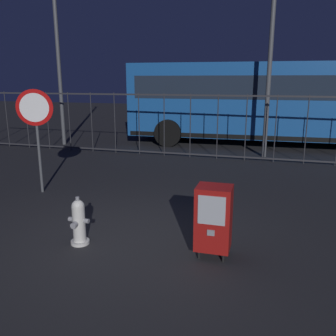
# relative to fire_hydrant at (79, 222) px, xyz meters

# --- Properties ---
(ground_plane) EXTENTS (60.00, 60.00, 0.00)m
(ground_plane) POSITION_rel_fire_hydrant_xyz_m (0.67, 0.26, -0.35)
(ground_plane) COLOR #262628
(fire_hydrant) EXTENTS (0.33, 0.31, 0.75)m
(fire_hydrant) POSITION_rel_fire_hydrant_xyz_m (0.00, 0.00, 0.00)
(fire_hydrant) COLOR silver
(fire_hydrant) RESTS_ON ground_plane
(newspaper_box_primary) EXTENTS (0.48, 0.42, 1.02)m
(newspaper_box_primary) POSITION_rel_fire_hydrant_xyz_m (1.99, 0.18, 0.22)
(newspaper_box_primary) COLOR black
(newspaper_box_primary) RESTS_ON ground_plane
(stop_sign) EXTENTS (0.71, 0.31, 2.23)m
(stop_sign) POSITION_rel_fire_hydrant_xyz_m (-2.10, 2.06, 1.25)
(stop_sign) COLOR #4C4F54
(stop_sign) RESTS_ON ground_plane
(fence_barrier) EXTENTS (18.03, 0.04, 2.00)m
(fence_barrier) POSITION_rel_fire_hydrant_xyz_m (0.67, 6.54, 0.67)
(fence_barrier) COLOR #2D2D33
(fence_barrier) RESTS_ON ground_plane
(bus_near) EXTENTS (10.58, 3.08, 3.00)m
(bus_near) POSITION_rel_fire_hydrant_xyz_m (2.68, 9.54, 1.36)
(bus_near) COLOR #19519E
(bus_near) RESTS_ON ground_plane
(bus_far) EXTENTS (10.69, 3.55, 3.00)m
(bus_far) POSITION_rel_fire_hydrant_xyz_m (5.27, 13.98, 1.36)
(bus_far) COLOR red
(bus_far) RESTS_ON ground_plane
(street_light_near_left) EXTENTS (0.32, 0.32, 8.00)m
(street_light_near_left) POSITION_rel_fire_hydrant_xyz_m (-4.90, 7.48, 4.23)
(street_light_near_left) COLOR #4C4F54
(street_light_near_left) RESTS_ON ground_plane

